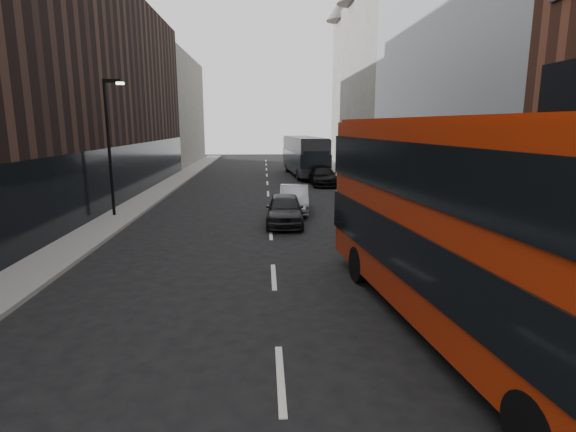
{
  "coord_description": "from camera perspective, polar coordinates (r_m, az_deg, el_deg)",
  "views": [
    {
      "loc": [
        -0.28,
        -5.98,
        4.88
      ],
      "look_at": [
        0.34,
        5.69,
        2.5
      ],
      "focal_mm": 28.0,
      "sensor_mm": 36.0,
      "label": 1
    }
  ],
  "objects": [
    {
      "name": "car_a",
      "position": [
        22.25,
        -0.41,
        0.86
      ],
      "size": [
        2.0,
        4.55,
        1.52
      ],
      "primitive_type": "imported",
      "rotation": [
        0.0,
        0.0,
        -0.05
      ],
      "color": "black",
      "rests_on": "ground"
    },
    {
      "name": "car_c",
      "position": [
        37.08,
        4.42,
        5.1
      ],
      "size": [
        2.34,
        5.25,
        1.5
      ],
      "primitive_type": "imported",
      "rotation": [
        0.0,
        0.0,
        0.05
      ],
      "color": "black",
      "rests_on": "ground"
    },
    {
      "name": "sidewalk_left",
      "position": [
        32.28,
        -16.89,
        2.47
      ],
      "size": [
        2.0,
        80.0,
        0.15
      ],
      "primitive_type": "cube",
      "color": "slate",
      "rests_on": "ground"
    },
    {
      "name": "grey_bus",
      "position": [
        43.65,
        2.09,
        7.73
      ],
      "size": [
        3.67,
        11.7,
        3.72
      ],
      "rotation": [
        0.0,
        0.0,
        0.08
      ],
      "color": "black",
      "rests_on": "ground"
    },
    {
      "name": "building_left_mid",
      "position": [
        37.74,
        -21.02,
        14.01
      ],
      "size": [
        5.0,
        24.0,
        14.0
      ],
      "primitive_type": "cube",
      "color": "black",
      "rests_on": "ground"
    },
    {
      "name": "building_left_far",
      "position": [
        59.07,
        -14.38,
        12.75
      ],
      "size": [
        5.0,
        20.0,
        13.0
      ],
      "primitive_type": "cube",
      "color": "#5F5B54",
      "rests_on": "ground"
    },
    {
      "name": "car_b",
      "position": [
        25.45,
        0.77,
        2.19
      ],
      "size": [
        1.92,
        4.68,
        1.51
      ],
      "primitive_type": "imported",
      "rotation": [
        0.0,
        0.0,
        -0.07
      ],
      "color": "gray",
      "rests_on": "ground"
    },
    {
      "name": "sidewalk_right",
      "position": [
        32.3,
        10.91,
        2.76
      ],
      "size": [
        3.0,
        80.0,
        0.15
      ],
      "primitive_type": "cube",
      "color": "slate",
      "rests_on": "ground"
    },
    {
      "name": "red_bus",
      "position": [
        10.88,
        22.38,
        -0.37
      ],
      "size": [
        4.34,
        12.72,
        5.05
      ],
      "rotation": [
        0.0,
        0.0,
        0.11
      ],
      "color": "#962109",
      "rests_on": "ground"
    },
    {
      "name": "building_modern_block",
      "position": [
        29.85,
        21.58,
        20.44
      ],
      "size": [
        5.03,
        22.0,
        20.0
      ],
      "color": "#A1A6AC",
      "rests_on": "ground"
    },
    {
      "name": "street_lamp",
      "position": [
        25.27,
        -21.67,
        9.14
      ],
      "size": [
        1.06,
        0.22,
        7.0
      ],
      "color": "black",
      "rests_on": "sidewalk_left"
    },
    {
      "name": "building_victorian",
      "position": [
        51.54,
        10.45,
        16.66
      ],
      "size": [
        6.5,
        24.0,
        21.0
      ],
      "color": "#5F5B54",
      "rests_on": "ground"
    }
  ]
}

